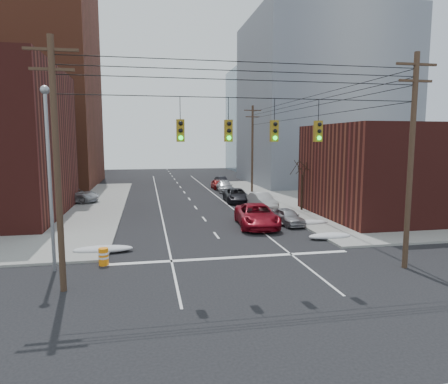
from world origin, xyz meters
name	(u,v)px	position (x,y,z in m)	size (l,w,h in m)	color
ground	(266,303)	(0.00, 0.00, 0.00)	(160.00, 160.00, 0.00)	black
sidewalk_ne	(416,196)	(27.00, 27.00, 0.07)	(40.00, 40.00, 0.15)	gray
building_brick_tall	(6,81)	(-24.00, 48.00, 15.00)	(24.00, 20.00, 30.00)	brown
building_brick_far	(42,144)	(-26.00, 74.00, 6.00)	(22.00, 18.00, 12.00)	#4D1B17
building_office	(320,103)	(22.00, 44.00, 12.50)	(22.00, 20.00, 25.00)	gray
building_glass	(278,121)	(24.00, 70.00, 11.00)	(20.00, 18.00, 22.00)	gray
building_storefront	(410,171)	(18.00, 16.00, 4.00)	(16.00, 12.00, 8.00)	#4D1B17
utility_pole_left	(57,161)	(-8.50, 3.00, 5.78)	(2.20, 0.28, 11.00)	#473323
utility_pole_right	(411,158)	(8.50, 3.00, 5.78)	(2.20, 0.28, 11.00)	#473323
utility_pole_far	(252,147)	(8.50, 34.00, 5.78)	(2.20, 0.28, 11.00)	#473323
traffic_signals	(252,129)	(0.10, 2.97, 7.17)	(17.00, 0.42, 2.02)	black
street_light	(49,163)	(-9.50, 6.00, 5.54)	(0.44, 0.44, 9.32)	gray
bare_tree	(302,187)	(9.59, 20.00, 2.32)	(2.09, 2.20, 4.93)	black
snow_nw	(103,249)	(-7.40, 9.00, 0.21)	(3.50, 1.08, 0.42)	silver
snow_ne	(330,236)	(7.40, 9.50, 0.21)	(3.00, 1.08, 0.42)	silver
snow_east_far	(304,223)	(7.40, 14.00, 0.21)	(4.00, 1.08, 0.42)	silver
red_pickup	(257,216)	(3.59, 14.29, 0.87)	(2.88, 6.26, 1.74)	maroon
parked_car_a	(288,217)	(6.18, 14.45, 0.66)	(1.56, 3.87, 1.32)	#A4A3A8
parked_car_b	(262,201)	(6.40, 22.34, 0.76)	(1.60, 4.59, 1.51)	silver
parked_car_c	(237,195)	(4.80, 26.64, 0.73)	(2.44, 5.29, 1.47)	black
parked_car_d	(225,187)	(5.24, 35.51, 0.70)	(1.95, 4.80, 1.39)	#A0A0A4
parked_car_e	(218,184)	(4.90, 38.80, 0.66)	(1.56, 3.87, 1.32)	maroon
parked_car_f	(221,181)	(6.40, 43.99, 0.62)	(1.31, 3.74, 1.23)	black
lot_car_a	(19,211)	(-15.23, 20.23, 0.82)	(1.43, 4.09, 1.35)	silver
lot_car_b	(72,195)	(-12.57, 28.88, 0.94)	(2.61, 5.67, 1.58)	#B9BABE
lot_car_c	(8,203)	(-17.57, 25.11, 0.77)	(1.74, 4.29, 1.24)	black
lot_car_d	(19,199)	(-17.18, 26.92, 0.94)	(1.86, 4.61, 1.57)	#BBBCC1
construction_barrel	(104,256)	(-7.12, 6.50, 0.48)	(0.59, 0.59, 0.93)	orange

